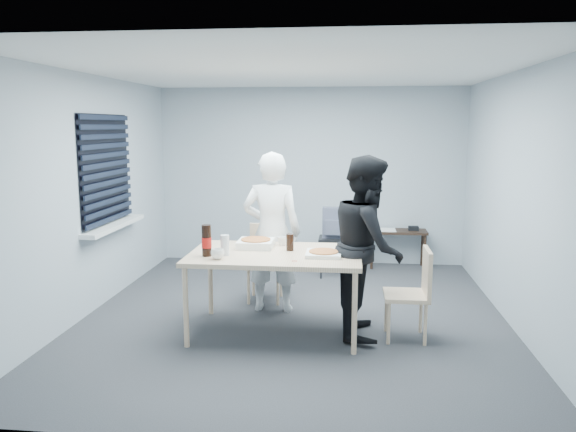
# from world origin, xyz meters

# --- Properties ---
(room) EXTENTS (5.00, 5.00, 5.00)m
(room) POSITION_xyz_m (-2.20, 0.40, 1.44)
(room) COLOR #2F2E33
(room) RESTS_ON ground
(dining_table) EXTENTS (1.67, 1.06, 0.81)m
(dining_table) POSITION_xyz_m (-0.14, -0.49, 0.76)
(dining_table) COLOR beige
(dining_table) RESTS_ON ground
(chair_far) EXTENTS (0.42, 0.42, 0.89)m
(chair_far) POSITION_xyz_m (-0.40, 0.61, 0.51)
(chair_far) COLOR beige
(chair_far) RESTS_ON ground
(chair_right) EXTENTS (0.42, 0.42, 0.89)m
(chair_right) POSITION_xyz_m (1.21, -0.52, 0.51)
(chair_right) COLOR beige
(chair_right) RESTS_ON ground
(person_white) EXTENTS (0.65, 0.42, 1.77)m
(person_white) POSITION_xyz_m (-0.27, 0.20, 0.89)
(person_white) COLOR white
(person_white) RESTS_ON ground
(person_black) EXTENTS (0.47, 0.86, 1.77)m
(person_black) POSITION_xyz_m (0.76, -0.41, 0.89)
(person_black) COLOR black
(person_black) RESTS_ON ground
(side_table) EXTENTS (0.82, 0.37, 0.55)m
(side_table) POSITION_xyz_m (1.28, 2.28, 0.47)
(side_table) COLOR #2F1E17
(side_table) RESTS_ON ground
(stool) EXTENTS (0.39, 0.39, 0.54)m
(stool) POSITION_xyz_m (0.37, 1.69, 0.43)
(stool) COLOR black
(stool) RESTS_ON ground
(backpack) EXTENTS (0.30, 0.22, 0.41)m
(backpack) POSITION_xyz_m (0.37, 1.68, 0.74)
(backpack) COLOR #565A64
(backpack) RESTS_ON stool
(pizza_box_a) EXTENTS (0.36, 0.36, 0.09)m
(pizza_box_a) POSITION_xyz_m (-0.37, -0.26, 0.86)
(pizza_box_a) COLOR white
(pizza_box_a) RESTS_ON dining_table
(pizza_box_b) EXTENTS (0.33, 0.33, 0.05)m
(pizza_box_b) POSITION_xyz_m (0.33, -0.56, 0.84)
(pizza_box_b) COLOR white
(pizza_box_b) RESTS_ON dining_table
(mug_a) EXTENTS (0.17, 0.17, 0.10)m
(mug_a) POSITION_xyz_m (-0.64, -0.81, 0.86)
(mug_a) COLOR white
(mug_a) RESTS_ON dining_table
(mug_b) EXTENTS (0.10, 0.10, 0.09)m
(mug_b) POSITION_xyz_m (-0.12, -0.15, 0.86)
(mug_b) COLOR white
(mug_b) RESTS_ON dining_table
(cola_glass) EXTENTS (0.09, 0.09, 0.17)m
(cola_glass) POSITION_xyz_m (-0.01, -0.37, 0.90)
(cola_glass) COLOR black
(cola_glass) RESTS_ON dining_table
(soda_bottle) EXTENTS (0.10, 0.10, 0.30)m
(soda_bottle) POSITION_xyz_m (-0.77, -0.70, 0.96)
(soda_bottle) COLOR black
(soda_bottle) RESTS_ON dining_table
(plastic_cups) EXTENTS (0.09, 0.09, 0.20)m
(plastic_cups) POSITION_xyz_m (-0.61, -0.65, 0.91)
(plastic_cups) COLOR silver
(plastic_cups) RESTS_ON dining_table
(rubber_band) EXTENTS (0.07, 0.07, 0.00)m
(rubber_band) POSITION_xyz_m (0.08, -0.82, 0.81)
(rubber_band) COLOR red
(rubber_band) RESTS_ON dining_table
(papers) EXTENTS (0.25, 0.33, 0.01)m
(papers) POSITION_xyz_m (1.13, 2.27, 0.55)
(papers) COLOR white
(papers) RESTS_ON side_table
(black_box) EXTENTS (0.16, 0.13, 0.06)m
(black_box) POSITION_xyz_m (1.50, 2.28, 0.58)
(black_box) COLOR black
(black_box) RESTS_ON side_table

